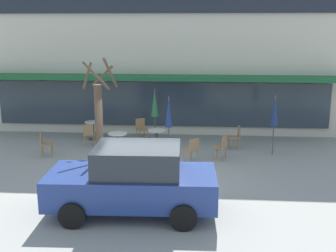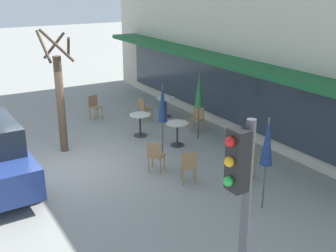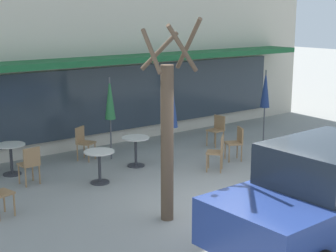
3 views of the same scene
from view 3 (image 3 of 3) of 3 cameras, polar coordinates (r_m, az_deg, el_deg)
ground_plane at (r=10.47m, az=7.51°, el=-9.17°), size 80.00×80.00×0.00m
building_facade at (r=18.19m, az=-15.26°, el=12.42°), size 17.85×9.10×7.90m
cafe_table_near_wall at (r=13.06m, az=-3.60°, el=-2.29°), size 0.70×0.70×0.76m
cafe_table_streetside at (r=12.92m, az=-17.02°, el=-3.00°), size 0.70×0.70×0.76m
cafe_table_by_tree at (r=11.87m, az=-7.61°, el=-3.91°), size 0.70×0.70×0.76m
patio_umbrella_green_folded at (r=12.46m, az=0.46°, el=2.25°), size 0.28×0.28×2.20m
patio_umbrella_cream_folded at (r=15.35m, az=10.73°, el=3.99°), size 0.28×0.28×2.20m
patio_umbrella_corner_open at (r=13.51m, az=-6.46°, el=2.98°), size 0.28×0.28×2.20m
cafe_chair_0 at (r=13.68m, az=7.58°, el=-1.65°), size 0.53×0.53×0.89m
cafe_chair_1 at (r=12.05m, az=-15.04°, el=-3.94°), size 0.43×0.43×0.89m
cafe_chair_3 at (r=15.11m, az=5.47°, el=-0.24°), size 0.43×0.43×0.89m
cafe_chair_4 at (r=12.70m, az=5.55°, el=-2.71°), size 0.56×0.56×0.89m
cafe_chair_5 at (r=13.77m, az=-9.35°, el=-1.61°), size 0.55×0.55×0.89m
parked_sedan at (r=9.00m, az=16.93°, el=-7.33°), size 4.26×2.12×1.76m
street_tree at (r=9.42m, az=-0.02°, el=-0.62°), size 0.95×1.01×3.77m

